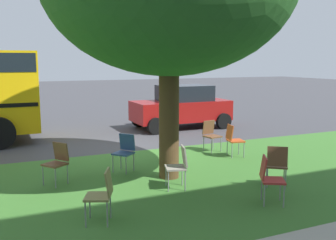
{
  "coord_description": "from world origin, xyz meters",
  "views": [
    {
      "loc": [
        3.09,
        10.5,
        2.59
      ],
      "look_at": [
        -1.32,
        0.61,
        0.91
      ],
      "focal_mm": 41.24,
      "sensor_mm": 36.0,
      "label": 1
    }
  ],
  "objects_px": {
    "chair_2": "(277,163)",
    "chair_7": "(125,150)",
    "chair_5": "(269,176)",
    "parked_car": "(182,106)",
    "chair_4": "(233,138)",
    "chair_0": "(179,164)",
    "chair_3": "(211,133)",
    "chair_1": "(102,192)",
    "chair_6": "(57,160)"
  },
  "relations": [
    {
      "from": "chair_0",
      "to": "chair_6",
      "type": "bearing_deg",
      "value": -30.77
    },
    {
      "from": "chair_2",
      "to": "chair_3",
      "type": "distance_m",
      "value": 3.39
    },
    {
      "from": "chair_0",
      "to": "parked_car",
      "type": "distance_m",
      "value": 7.2
    },
    {
      "from": "chair_3",
      "to": "chair_6",
      "type": "distance_m",
      "value": 4.66
    },
    {
      "from": "parked_car",
      "to": "chair_0",
      "type": "bearing_deg",
      "value": 63.52
    },
    {
      "from": "chair_0",
      "to": "chair_1",
      "type": "relative_size",
      "value": 1.0
    },
    {
      "from": "chair_7",
      "to": "chair_3",
      "type": "bearing_deg",
      "value": -161.75
    },
    {
      "from": "chair_1",
      "to": "chair_2",
      "type": "xyz_separation_m",
      "value": [
        -3.7,
        -0.27,
        0.0
      ]
    },
    {
      "from": "chair_3",
      "to": "chair_4",
      "type": "relative_size",
      "value": 1.0
    },
    {
      "from": "chair_3",
      "to": "chair_2",
      "type": "bearing_deg",
      "value": 82.96
    },
    {
      "from": "chair_0",
      "to": "chair_1",
      "type": "bearing_deg",
      "value": 29.12
    },
    {
      "from": "parked_car",
      "to": "chair_4",
      "type": "bearing_deg",
      "value": 81.07
    },
    {
      "from": "chair_5",
      "to": "parked_car",
      "type": "relative_size",
      "value": 0.24
    },
    {
      "from": "chair_1",
      "to": "parked_car",
      "type": "distance_m",
      "value": 9.03
    },
    {
      "from": "chair_4",
      "to": "chair_7",
      "type": "height_order",
      "value": "same"
    },
    {
      "from": "chair_4",
      "to": "chair_6",
      "type": "height_order",
      "value": "same"
    },
    {
      "from": "chair_4",
      "to": "parked_car",
      "type": "height_order",
      "value": "parked_car"
    },
    {
      "from": "chair_1",
      "to": "chair_5",
      "type": "bearing_deg",
      "value": 172.33
    },
    {
      "from": "chair_1",
      "to": "parked_car",
      "type": "relative_size",
      "value": 0.24
    },
    {
      "from": "chair_2",
      "to": "chair_5",
      "type": "xyz_separation_m",
      "value": [
        0.73,
        0.67,
        0.0
      ]
    },
    {
      "from": "chair_2",
      "to": "chair_6",
      "type": "bearing_deg",
      "value": -27.01
    },
    {
      "from": "chair_1",
      "to": "chair_3",
      "type": "bearing_deg",
      "value": -138.55
    },
    {
      "from": "chair_1",
      "to": "chair_2",
      "type": "bearing_deg",
      "value": -175.75
    },
    {
      "from": "chair_5",
      "to": "parked_car",
      "type": "distance_m",
      "value": 8.15
    },
    {
      "from": "chair_1",
      "to": "chair_6",
      "type": "xyz_separation_m",
      "value": [
        0.36,
        -2.34,
        0.0
      ]
    },
    {
      "from": "chair_1",
      "to": "chair_6",
      "type": "relative_size",
      "value": 1.0
    },
    {
      "from": "chair_2",
      "to": "chair_3",
      "type": "xyz_separation_m",
      "value": [
        -0.41,
        -3.36,
        0.0
      ]
    },
    {
      "from": "chair_0",
      "to": "chair_1",
      "type": "height_order",
      "value": "same"
    },
    {
      "from": "chair_4",
      "to": "chair_5",
      "type": "relative_size",
      "value": 1.0
    },
    {
      "from": "chair_0",
      "to": "chair_4",
      "type": "distance_m",
      "value": 3.04
    },
    {
      "from": "chair_4",
      "to": "chair_7",
      "type": "distance_m",
      "value": 3.09
    },
    {
      "from": "chair_5",
      "to": "parked_car",
      "type": "bearing_deg",
      "value": -104.86
    },
    {
      "from": "chair_3",
      "to": "chair_7",
      "type": "bearing_deg",
      "value": 18.25
    },
    {
      "from": "chair_1",
      "to": "chair_7",
      "type": "relative_size",
      "value": 1.0
    },
    {
      "from": "chair_2",
      "to": "chair_4",
      "type": "height_order",
      "value": "same"
    },
    {
      "from": "chair_4",
      "to": "parked_car",
      "type": "distance_m",
      "value": 4.74
    },
    {
      "from": "chair_2",
      "to": "chair_6",
      "type": "relative_size",
      "value": 1.0
    },
    {
      "from": "chair_0",
      "to": "chair_5",
      "type": "relative_size",
      "value": 1.0
    },
    {
      "from": "chair_3",
      "to": "chair_5",
      "type": "height_order",
      "value": "same"
    },
    {
      "from": "chair_0",
      "to": "parked_car",
      "type": "relative_size",
      "value": 0.24
    },
    {
      "from": "chair_5",
      "to": "chair_6",
      "type": "bearing_deg",
      "value": -39.51
    },
    {
      "from": "chair_0",
      "to": "chair_3",
      "type": "xyz_separation_m",
      "value": [
        -2.27,
        -2.6,
        0.0
      ]
    },
    {
      "from": "chair_1",
      "to": "parked_car",
      "type": "bearing_deg",
      "value": -124.1
    },
    {
      "from": "chair_2",
      "to": "parked_car",
      "type": "xyz_separation_m",
      "value": [
        -1.36,
        -7.19,
        0.32
      ]
    },
    {
      "from": "chair_5",
      "to": "chair_4",
      "type": "bearing_deg",
      "value": -112.94
    },
    {
      "from": "chair_0",
      "to": "chair_3",
      "type": "bearing_deg",
      "value": -131.03
    },
    {
      "from": "chair_0",
      "to": "chair_7",
      "type": "height_order",
      "value": "same"
    },
    {
      "from": "chair_6",
      "to": "parked_car",
      "type": "xyz_separation_m",
      "value": [
        -5.42,
        -5.12,
        0.32
      ]
    },
    {
      "from": "chair_4",
      "to": "chair_1",
      "type": "bearing_deg",
      "value": 32.93
    },
    {
      "from": "chair_2",
      "to": "chair_7",
      "type": "distance_m",
      "value": 3.45
    }
  ]
}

